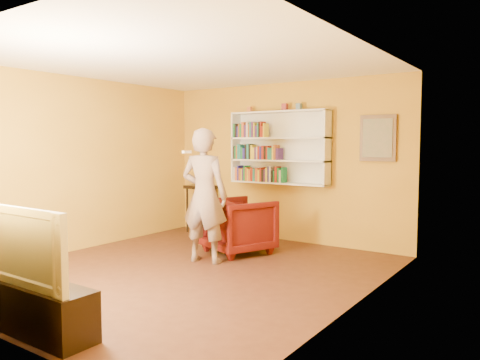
% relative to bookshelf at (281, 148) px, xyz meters
% --- Properties ---
extents(room_shell, '(5.30, 5.80, 2.88)m').
position_rel_bookshelf_xyz_m(room_shell, '(0.00, -2.41, -0.58)').
color(room_shell, '#402214').
rests_on(room_shell, ground).
extents(bookshelf, '(1.80, 0.29, 1.23)m').
position_rel_bookshelf_xyz_m(bookshelf, '(0.00, 0.00, 0.00)').
color(bookshelf, white).
rests_on(bookshelf, room_shell).
extents(books_row_lower, '(1.01, 0.19, 0.27)m').
position_rel_bookshelf_xyz_m(books_row_lower, '(-0.36, -0.11, -0.46)').
color(books_row_lower, beige).
rests_on(books_row_lower, bookshelf).
extents(books_row_middle, '(0.91, 0.19, 0.27)m').
position_rel_bookshelf_xyz_m(books_row_middle, '(-0.41, -0.11, -0.09)').
color(books_row_middle, black).
rests_on(books_row_middle, bookshelf).
extents(books_row_upper, '(0.64, 0.19, 0.27)m').
position_rel_bookshelf_xyz_m(books_row_upper, '(-0.54, -0.11, 0.30)').
color(books_row_upper, '#186D38').
rests_on(books_row_upper, bookshelf).
extents(ornament_left, '(0.07, 0.07, 0.10)m').
position_rel_bookshelf_xyz_m(ornament_left, '(-0.60, -0.06, 0.67)').
color(ornament_left, '#C56938').
rests_on(ornament_left, bookshelf).
extents(ornament_centre, '(0.09, 0.09, 0.12)m').
position_rel_bookshelf_xyz_m(ornament_centre, '(0.11, -0.06, 0.68)').
color(ornament_centre, maroon).
rests_on(ornament_centre, bookshelf).
extents(ornament_right, '(0.08, 0.08, 0.11)m').
position_rel_bookshelf_xyz_m(ornament_right, '(0.37, -0.06, 0.67)').
color(ornament_right, slate).
rests_on(ornament_right, bookshelf).
extents(framed_painting, '(0.55, 0.05, 0.70)m').
position_rel_bookshelf_xyz_m(framed_painting, '(1.65, 0.05, 0.16)').
color(framed_painting, '#503416').
rests_on(framed_painting, room_shell).
extents(console_table, '(0.54, 0.41, 0.88)m').
position_rel_bookshelf_xyz_m(console_table, '(-1.62, -0.16, -0.86)').
color(console_table, black).
rests_on(console_table, ground).
extents(ruby_lustre, '(0.17, 0.17, 0.28)m').
position_rel_bookshelf_xyz_m(ruby_lustre, '(-1.62, -0.16, -0.51)').
color(ruby_lustre, maroon).
rests_on(ruby_lustre, console_table).
extents(armchair, '(1.17, 1.19, 0.84)m').
position_rel_bookshelf_xyz_m(armchair, '(-0.07, -1.15, -1.17)').
color(armchair, '#3F0404').
rests_on(armchair, ground).
extents(person, '(0.76, 0.58, 1.88)m').
position_rel_bookshelf_xyz_m(person, '(-0.14, -1.89, -0.65)').
color(person, '#7D665B').
rests_on(person, ground).
extents(game_remote, '(0.04, 0.15, 0.04)m').
position_rel_bookshelf_xyz_m(game_remote, '(-0.25, -2.12, -0.04)').
color(game_remote, white).
rests_on(game_remote, person).
extents(tv_cabinet, '(1.25, 0.37, 0.45)m').
position_rel_bookshelf_xyz_m(tv_cabinet, '(0.23, -4.66, -1.37)').
color(tv_cabinet, black).
rests_on(tv_cabinet, ground).
extents(television, '(1.19, 0.16, 0.68)m').
position_rel_bookshelf_xyz_m(television, '(0.23, -4.66, -0.81)').
color(television, black).
rests_on(television, tv_cabinet).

